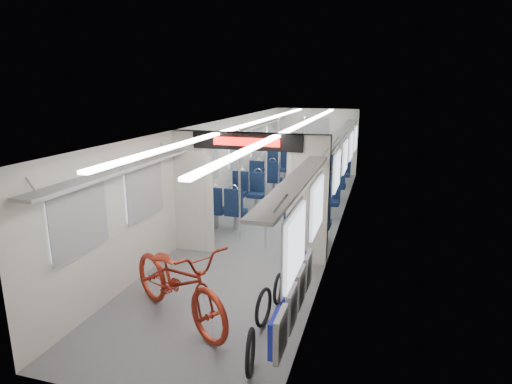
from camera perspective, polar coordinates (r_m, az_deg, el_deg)
carriage at (r=9.32m, az=2.21°, el=4.17°), size 12.00×12.02×2.31m
bicycle at (r=5.91m, az=-10.31°, el=-11.57°), size 2.26×1.80×1.15m
flip_bench at (r=5.42m, az=5.08°, el=-13.80°), size 0.12×2.08×0.49m
bike_hoop_a at (r=5.01m, az=-0.75°, el=-20.84°), size 0.14×0.54×0.54m
bike_hoop_b at (r=5.85m, az=1.02°, el=-15.33°), size 0.11×0.53×0.53m
bike_hoop_c at (r=6.39m, az=2.98°, el=-12.94°), size 0.06×0.46×0.46m
seat_bay_near_left at (r=10.12m, az=-2.50°, el=-0.68°), size 0.88×1.95×1.06m
seat_bay_near_right at (r=9.47m, az=7.82°, el=-1.71°), size 0.92×2.10×1.11m
seat_bay_far_left at (r=13.29m, az=2.26°, el=2.96°), size 0.90×2.02×1.08m
seat_bay_far_right at (r=12.72m, az=10.16°, el=2.22°), size 0.89×2.00×1.08m
stanchion_near_left at (r=8.51m, az=-2.20°, el=0.79°), size 0.04×0.04×2.30m
stanchion_near_right at (r=8.05m, az=1.31°, el=0.02°), size 0.04×0.04×2.30m
stanchion_far_left at (r=11.19m, az=3.07°, el=4.02°), size 0.04×0.04×2.30m
stanchion_far_right at (r=11.48m, az=6.32°, el=4.22°), size 0.04×0.04×2.30m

